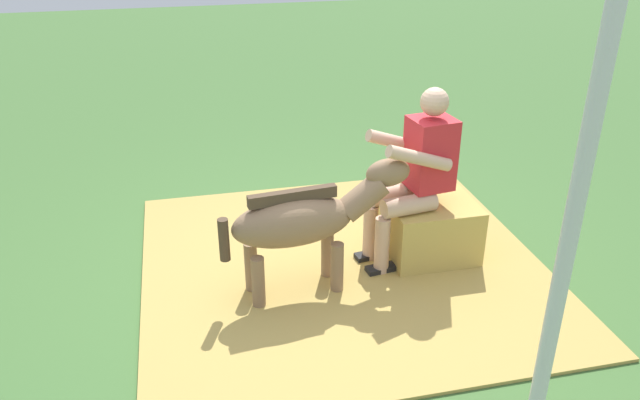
% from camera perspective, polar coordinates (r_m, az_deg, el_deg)
% --- Properties ---
extents(ground_plane, '(24.00, 24.00, 0.00)m').
position_cam_1_polar(ground_plane, '(4.74, 0.20, -6.56)').
color(ground_plane, '#426B33').
extents(hay_patch, '(2.93, 2.85, 0.02)m').
position_cam_1_polar(hay_patch, '(4.81, 2.06, -5.87)').
color(hay_patch, tan).
rests_on(hay_patch, ground).
extents(hay_bale, '(0.65, 0.55, 0.46)m').
position_cam_1_polar(hay_bale, '(4.90, 9.81, -2.65)').
color(hay_bale, tan).
rests_on(hay_bale, ground).
extents(person_seated, '(0.69, 0.48, 1.34)m').
position_cam_1_polar(person_seated, '(4.61, 8.49, 2.55)').
color(person_seated, '#D8AD8C').
rests_on(person_seated, ground).
extents(pony_standing, '(1.35, 0.41, 0.92)m').
position_cam_1_polar(pony_standing, '(4.28, -1.28, -1.81)').
color(pony_standing, '#8C6B4C').
rests_on(pony_standing, ground).
extents(tent_pole_left, '(0.06, 0.06, 2.59)m').
position_cam_1_polar(tent_pole_left, '(2.37, 20.45, -8.14)').
color(tent_pole_left, silver).
rests_on(tent_pole_left, ground).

